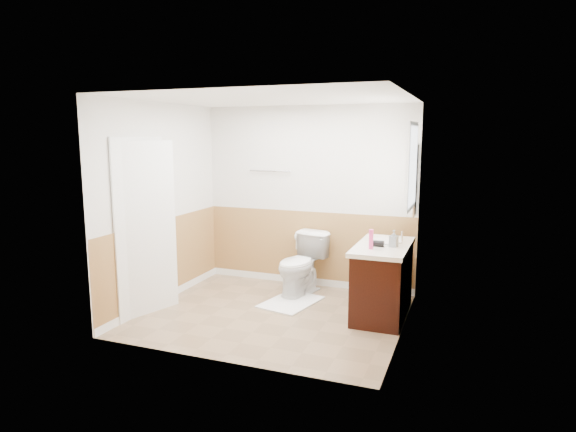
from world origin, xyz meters
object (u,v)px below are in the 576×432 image
at_px(vanity_cabinet, 383,282).
at_px(toilet, 301,264).
at_px(bath_mat, 291,302).
at_px(lotion_bottle, 371,239).
at_px(soap_dispenser, 394,238).

bearing_deg(vanity_cabinet, toilet, 161.12).
distance_m(toilet, bath_mat, 0.55).
bearing_deg(bath_mat, vanity_cabinet, -0.80).
relative_size(bath_mat, vanity_cabinet, 0.73).
bearing_deg(toilet, bath_mat, -77.19).
distance_m(lotion_bottle, soap_dispenser, 0.30).
height_order(toilet, soap_dispenser, soap_dispenser).
distance_m(vanity_cabinet, soap_dispenser, 0.56).
xyz_separation_m(toilet, lotion_bottle, (1.05, -0.66, 0.55)).
xyz_separation_m(bath_mat, soap_dispenser, (1.27, -0.08, 0.94)).
xyz_separation_m(toilet, vanity_cabinet, (1.15, -0.39, -0.01)).
distance_m(bath_mat, lotion_bottle, 1.44).
bearing_deg(vanity_cabinet, lotion_bottle, -110.30).
height_order(toilet, lotion_bottle, lotion_bottle).
relative_size(toilet, lotion_bottle, 3.71).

